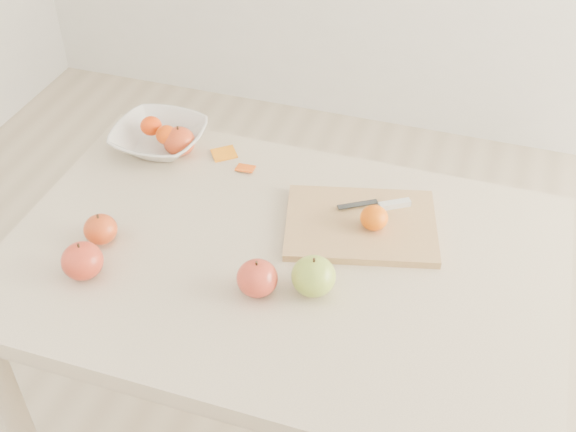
% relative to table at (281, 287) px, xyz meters
% --- Properties ---
extents(table, '(1.20, 0.80, 0.75)m').
position_rel_table_xyz_m(table, '(0.00, 0.00, 0.00)').
color(table, beige).
rests_on(table, ground).
extents(cutting_board, '(0.39, 0.32, 0.02)m').
position_rel_table_xyz_m(cutting_board, '(0.14, 0.14, 0.11)').
color(cutting_board, tan).
rests_on(cutting_board, table).
extents(board_tangerine, '(0.06, 0.06, 0.05)m').
position_rel_table_xyz_m(board_tangerine, '(0.17, 0.13, 0.14)').
color(board_tangerine, '#CC4F07').
rests_on(board_tangerine, cutting_board).
extents(fruit_bowl, '(0.23, 0.23, 0.06)m').
position_rel_table_xyz_m(fruit_bowl, '(-0.43, 0.29, 0.13)').
color(fruit_bowl, silver).
rests_on(fruit_bowl, table).
extents(bowl_tangerine_near, '(0.06, 0.06, 0.05)m').
position_rel_table_xyz_m(bowl_tangerine_near, '(-0.45, 0.30, 0.15)').
color(bowl_tangerine_near, '#D93B07').
rests_on(bowl_tangerine_near, fruit_bowl).
extents(bowl_tangerine_far, '(0.05, 0.05, 0.05)m').
position_rel_table_xyz_m(bowl_tangerine_far, '(-0.40, 0.28, 0.15)').
color(bowl_tangerine_far, '#E25207').
rests_on(bowl_tangerine_far, fruit_bowl).
extents(orange_peel_a, '(0.07, 0.07, 0.01)m').
position_rel_table_xyz_m(orange_peel_a, '(-0.25, 0.30, 0.10)').
color(orange_peel_a, orange).
rests_on(orange_peel_a, table).
extents(orange_peel_b, '(0.05, 0.04, 0.01)m').
position_rel_table_xyz_m(orange_peel_b, '(-0.18, 0.27, 0.10)').
color(orange_peel_b, '#E0530F').
rests_on(orange_peel_b, table).
extents(paring_knife, '(0.16, 0.09, 0.01)m').
position_rel_table_xyz_m(paring_knife, '(0.19, 0.21, 0.12)').
color(paring_knife, silver).
rests_on(paring_knife, cutting_board).
extents(apple_green, '(0.09, 0.09, 0.08)m').
position_rel_table_xyz_m(apple_green, '(0.10, -0.08, 0.14)').
color(apple_green, olive).
rests_on(apple_green, table).
extents(apple_red_e, '(0.08, 0.08, 0.08)m').
position_rel_table_xyz_m(apple_red_e, '(-0.01, -0.12, 0.14)').
color(apple_red_e, maroon).
rests_on(apple_red_e, table).
extents(apple_red_a, '(0.08, 0.08, 0.07)m').
position_rel_table_xyz_m(apple_red_a, '(-0.36, 0.28, 0.14)').
color(apple_red_a, '#A71015').
rests_on(apple_red_a, table).
extents(apple_red_b, '(0.07, 0.07, 0.07)m').
position_rel_table_xyz_m(apple_red_b, '(-0.39, -0.08, 0.13)').
color(apple_red_b, maroon).
rests_on(apple_red_b, table).
extents(apple_red_d, '(0.09, 0.09, 0.08)m').
position_rel_table_xyz_m(apple_red_d, '(-0.37, -0.18, 0.14)').
color(apple_red_d, maroon).
rests_on(apple_red_d, table).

